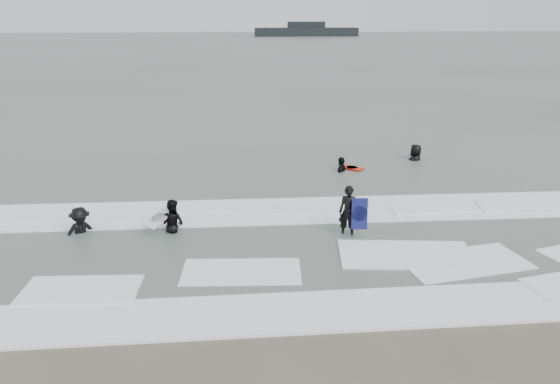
{
  "coord_description": "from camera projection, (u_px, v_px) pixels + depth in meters",
  "views": [
    {
      "loc": [
        -1.26,
        -11.62,
        6.7
      ],
      "look_at": [
        0.0,
        5.0,
        1.1
      ],
      "focal_mm": 35.0,
      "sensor_mm": 36.0,
      "label": 1
    }
  ],
  "objects": [
    {
      "name": "surfer_right_near",
      "position": [
        341.0,
        172.0,
        23.66
      ],
      "size": [
        0.85,
        1.15,
        1.81
      ],
      "primitive_type": "imported",
      "rotation": [
        0.0,
        0.0,
        -2.01
      ],
      "color": "black",
      "rests_on": "ground"
    },
    {
      "name": "surfer_breaker",
      "position": [
        82.0,
        235.0,
        17.05
      ],
      "size": [
        1.31,
        1.16,
        1.76
      ],
      "primitive_type": "imported",
      "rotation": [
        0.0,
        0.0,
        0.57
      ],
      "color": "black",
      "rests_on": "ground"
    },
    {
      "name": "surfer_wading",
      "position": [
        173.0,
        232.0,
        17.26
      ],
      "size": [
        1.01,
        0.95,
        1.64
      ],
      "primitive_type": "imported",
      "rotation": [
        0.0,
        0.0,
        2.59
      ],
      "color": "black",
      "rests_on": "ground"
    },
    {
      "name": "surfer_right_far",
      "position": [
        415.0,
        161.0,
        25.36
      ],
      "size": [
        1.05,
        1.12,
        1.93
      ],
      "primitive_type": "imported",
      "rotation": [
        0.0,
        0.0,
        -2.21
      ],
      "color": "black",
      "rests_on": "ground"
    },
    {
      "name": "ground",
      "position": [
        296.0,
        300.0,
        13.21
      ],
      "size": [
        320.0,
        320.0,
        0.0
      ],
      "primitive_type": "plane",
      "color": "brown",
      "rests_on": "ground"
    },
    {
      "name": "sea",
      "position": [
        245.0,
        52.0,
        88.8
      ],
      "size": [
        320.0,
        320.0,
        0.0
      ],
      "primitive_type": "plane",
      "color": "#47544C",
      "rests_on": "ground"
    },
    {
      "name": "vessel_horizon",
      "position": [
        306.0,
        31.0,
        139.86
      ],
      "size": [
        26.38,
        4.71,
        3.58
      ],
      "color": "black",
      "rests_on": "ground"
    },
    {
      "name": "surfer_centre",
      "position": [
        347.0,
        236.0,
        16.93
      ],
      "size": [
        0.7,
        0.57,
        1.66
      ],
      "primitive_type": "imported",
      "rotation": [
        0.0,
        0.0,
        -0.33
      ],
      "color": "black",
      "rests_on": "ground"
    },
    {
      "name": "surf_foam",
      "position": [
        283.0,
        238.0,
        16.69
      ],
      "size": [
        30.03,
        9.06,
        0.09
      ],
      "color": "white",
      "rests_on": "ground"
    },
    {
      "name": "bodyboards",
      "position": [
        296.0,
        196.0,
        19.09
      ],
      "size": [
        8.45,
        8.13,
        1.25
      ],
      "color": "#10144C",
      "rests_on": "ground"
    }
  ]
}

